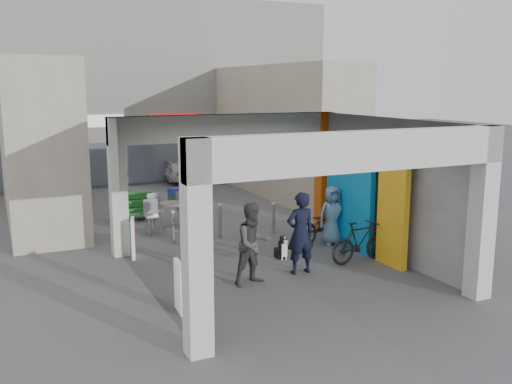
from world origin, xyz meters
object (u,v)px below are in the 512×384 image
man_back_turned (253,244)px  white_van (213,166)px  produce_stand (135,209)px  bicycle_rear (360,242)px  man_with_dog (300,233)px  cafe_set (166,216)px  border_collie (282,249)px  man_crates (190,174)px  man_elderly (332,215)px  bicycle_front (325,224)px

man_back_turned → white_van: man_back_turned is taller
produce_stand → bicycle_rear: bicycle_rear is taller
man_with_dog → man_back_turned: size_ratio=1.06×
man_with_dog → white_van: (2.59, 12.53, -0.24)m
produce_stand → man_with_dog: man_with_dog is taller
cafe_set → border_collie: bearing=-67.4°
produce_stand → man_with_dog: (2.22, -6.83, 0.60)m
border_collie → man_with_dog: (-0.13, -1.15, 0.70)m
man_crates → white_van: (1.91, 2.55, -0.15)m
man_back_turned → bicycle_rear: (3.00, 0.29, -0.38)m
border_collie → man_back_turned: (-1.39, -1.34, 0.65)m
man_back_turned → man_elderly: (3.22, 1.94, -0.10)m
man_with_dog → man_elderly: man_with_dog is taller
cafe_set → man_back_turned: man_back_turned is taller
man_elderly → man_crates: bearing=104.5°
man_crates → bicycle_rear: size_ratio=1.01×
produce_stand → bicycle_front: 6.38m
man_back_turned → man_elderly: 3.76m
man_with_dog → man_elderly: bearing=-138.1°
border_collie → white_van: 11.65m
man_with_dog → bicycle_rear: 1.79m
border_collie → man_crates: (0.55, 8.83, 0.62)m
cafe_set → bicycle_rear: (3.37, -5.29, 0.16)m
man_with_dog → man_crates: man_with_dog is taller
border_collie → man_elderly: bearing=21.2°
cafe_set → border_collie: (1.76, -4.24, -0.10)m
produce_stand → man_elderly: man_elderly is taller
man_with_dog → man_elderly: 2.63m
man_crates → bicycle_front: (1.17, -8.06, -0.33)m
bicycle_rear → white_van: bearing=-9.0°
produce_stand → man_with_dog: bearing=-52.7°
produce_stand → border_collie: 6.15m
cafe_set → man_elderly: (3.59, -3.65, 0.45)m
man_back_turned → produce_stand: bearing=89.1°
man_elderly → man_crates: size_ratio=0.92×
man_elderly → bicycle_rear: bearing=-92.2°
produce_stand → man_crates: bearing=66.6°
bicycle_rear → man_crates: bearing=1.0°
white_van → bicycle_rear: bearing=178.9°
bicycle_rear → white_van: 12.45m
bicycle_front → white_van: bearing=-17.4°
man_elderly → white_van: size_ratio=0.38×
border_collie → bicycle_front: bearing=27.4°
cafe_set → man_with_dog: man_with_dog is taller
bicycle_front → cafe_set: bearing=31.6°
cafe_set → man_elderly: 5.14m
man_with_dog → man_crates: (0.68, 9.98, -0.08)m
produce_stand → border_collie: size_ratio=2.10×
border_collie → white_van: size_ratio=0.15×
border_collie → bicycle_rear: size_ratio=0.37×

